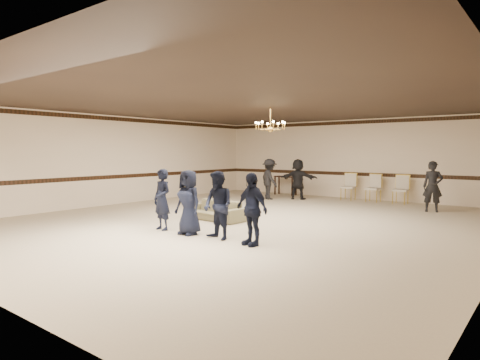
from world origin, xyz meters
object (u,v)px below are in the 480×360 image
(boy_c, at_px, (218,205))
(adult_left, at_px, (269,179))
(boy_b, at_px, (188,202))
(settee, at_px, (215,210))
(chandelier, at_px, (270,118))
(adult_right, at_px, (433,186))
(banquet_chair_right, at_px, (400,190))
(banquet_chair_left, at_px, (348,187))
(boy_d, at_px, (251,209))
(banquet_chair_mid, at_px, (373,188))
(console_table, at_px, (285,185))
(adult_mid, at_px, (298,179))
(boy_a, at_px, (162,200))

(boy_c, bearing_deg, adult_left, 127.37)
(boy_b, bearing_deg, settee, 118.28)
(chandelier, height_order, adult_right, chandelier)
(banquet_chair_right, bearing_deg, boy_c, -102.77)
(boy_c, height_order, banquet_chair_left, boy_c)
(boy_c, relative_size, adult_left, 0.93)
(boy_d, xyz_separation_m, banquet_chair_right, (0.37, 8.66, -0.23))
(chandelier, height_order, adult_left, chandelier)
(boy_b, bearing_deg, banquet_chair_right, 79.75)
(banquet_chair_left, distance_m, banquet_chair_right, 2.00)
(boy_b, bearing_deg, banquet_chair_mid, 86.12)
(boy_d, bearing_deg, boy_c, -166.31)
(adult_left, bearing_deg, boy_d, 151.10)
(boy_c, xyz_separation_m, settee, (-1.78, 1.93, -0.48))
(banquet_chair_left, bearing_deg, adult_right, -27.06)
(boy_b, distance_m, boy_d, 1.80)
(boy_b, relative_size, banquet_chair_mid, 1.43)
(boy_c, relative_size, console_table, 1.51)
(boy_b, xyz_separation_m, banquet_chair_mid, (1.17, 8.66, -0.23))
(boy_d, distance_m, banquet_chair_mid, 8.69)
(banquet_chair_right, bearing_deg, banquet_chair_mid, 175.57)
(boy_b, xyz_separation_m, console_table, (-2.83, 8.86, -0.33))
(adult_left, bearing_deg, adult_mid, -112.19)
(adult_left, bearing_deg, boy_a, 132.27)
(adult_left, relative_size, banquet_chair_left, 1.55)
(boy_d, xyz_separation_m, adult_right, (1.77, 7.30, 0.06))
(settee, relative_size, banquet_chair_left, 1.78)
(adult_mid, bearing_deg, banquet_chair_left, -164.80)
(adult_right, bearing_deg, adult_left, 166.40)
(boy_d, height_order, adult_right, adult_right)
(adult_right, bearing_deg, boy_d, -120.09)
(adult_mid, bearing_deg, boy_b, 86.88)
(adult_right, xyz_separation_m, banquet_chair_mid, (-2.40, 1.37, -0.29))
(boy_d, bearing_deg, boy_b, -166.31)
(boy_a, bearing_deg, banquet_chair_left, 89.69)
(adult_mid, relative_size, banquet_chair_right, 1.55)
(chandelier, distance_m, adult_right, 5.69)
(boy_d, xyz_separation_m, settee, (-2.68, 1.93, -0.48))
(boy_a, xyz_separation_m, adult_right, (4.47, 7.30, 0.06))
(banquet_chair_right, bearing_deg, adult_right, -48.74)
(boy_c, xyz_separation_m, banquet_chair_left, (-0.73, 8.66, -0.23))
(adult_mid, xyz_separation_m, banquet_chair_mid, (2.70, 0.97, -0.29))
(settee, height_order, console_table, console_table)
(adult_left, distance_m, banquet_chair_right, 4.90)
(boy_a, bearing_deg, chandelier, 81.68)
(settee, distance_m, banquet_chair_right, 7.39)
(chandelier, bearing_deg, boy_b, -90.14)
(adult_mid, xyz_separation_m, banquet_chair_left, (1.70, 0.97, -0.29))
(banquet_chair_left, bearing_deg, settee, -104.04)
(adult_right, bearing_deg, boy_c, -126.56)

